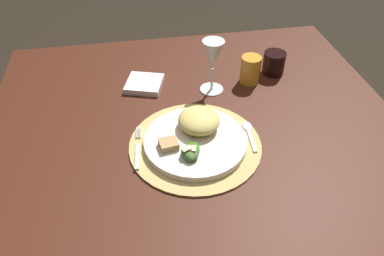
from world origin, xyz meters
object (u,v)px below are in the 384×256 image
object	(u,v)px
dinner_plate	(195,141)
amber_tumbler	(250,70)
spoon	(249,130)
napkin	(144,84)
dining_table	(195,160)
dark_tumbler	(274,63)
wine_glass	(213,57)
fork	(138,149)

from	to	relation	value
dinner_plate	amber_tumbler	size ratio (longest dim) A/B	3.01
spoon	amber_tumbler	size ratio (longest dim) A/B	1.39
amber_tumbler	napkin	bearing A→B (deg)	174.56
dining_table	dark_tumbler	distance (m)	0.43
napkin	wine_glass	size ratio (longest dim) A/B	0.65
dining_table	dark_tumbler	xyz separation A→B (m)	(0.31, 0.21, 0.20)
fork	dining_table	bearing A→B (deg)	30.11
napkin	dinner_plate	bearing A→B (deg)	-69.73
fork	dark_tumbler	size ratio (longest dim) A/B	2.12
dining_table	dark_tumbler	bearing A→B (deg)	33.95
spoon	napkin	xyz separation A→B (m)	(-0.27, 0.28, 0.00)
dinner_plate	dark_tumbler	world-z (taller)	dark_tumbler
dark_tumbler	fork	bearing A→B (deg)	-147.39
dining_table	amber_tumbler	bearing A→B (deg)	38.42
dinner_plate	wine_glass	bearing A→B (deg)	68.18
dining_table	amber_tumbler	xyz separation A→B (m)	(0.21, 0.17, 0.21)
dining_table	spoon	world-z (taller)	spoon
napkin	wine_glass	world-z (taller)	wine_glass
dining_table	spoon	xyz separation A→B (m)	(0.14, -0.08, 0.17)
dinner_plate	spoon	distance (m)	0.16
napkin	wine_glass	distance (m)	0.25
fork	spoon	bearing A→B (deg)	4.05
dark_tumbler	amber_tumbler	bearing A→B (deg)	-158.04
dining_table	fork	xyz separation A→B (m)	(-0.17, -0.10, 0.17)
amber_tumbler	wine_glass	bearing A→B (deg)	-169.39
spoon	wine_glass	world-z (taller)	wine_glass
spoon	amber_tumbler	xyz separation A→B (m)	(0.08, 0.25, 0.04)
wine_glass	dark_tumbler	xyz separation A→B (m)	(0.23, 0.06, -0.08)
spoon	napkin	world-z (taller)	napkin
amber_tumbler	dining_table	bearing A→B (deg)	-141.58
fork	napkin	xyz separation A→B (m)	(0.04, 0.30, 0.00)
dinner_plate	napkin	xyz separation A→B (m)	(-0.11, 0.31, -0.01)
napkin	dark_tumbler	world-z (taller)	dark_tumbler
dining_table	spoon	distance (m)	0.24
amber_tumbler	dark_tumbler	world-z (taller)	amber_tumbler
dinner_plate	wine_glass	size ratio (longest dim) A/B	1.59
wine_glass	dinner_plate	bearing A→B (deg)	-111.82
dinner_plate	wine_glass	world-z (taller)	wine_glass
dinner_plate	dark_tumbler	bearing A→B (deg)	43.54
fork	amber_tumbler	xyz separation A→B (m)	(0.39, 0.27, 0.04)
dark_tumbler	dinner_plate	bearing A→B (deg)	-136.46
fork	napkin	world-z (taller)	napkin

